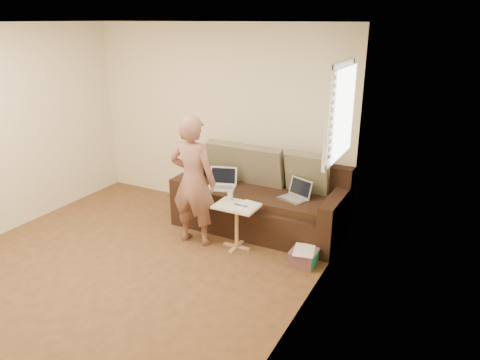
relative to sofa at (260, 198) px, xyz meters
The scene contains 17 objects.
floor 2.04m from the sofa, 116.89° to the right, with size 4.50×4.50×0.00m, color #4B331C.
ceiling 2.95m from the sofa, 116.89° to the right, with size 4.50×4.50×0.00m, color white.
wall_back 1.34m from the sofa, 152.18° to the left, with size 4.00×4.00×0.00m, color beige.
wall_right 2.26m from the sofa, 58.21° to the right, with size 4.50×4.50×0.00m, color beige.
window_blinds 1.67m from the sofa, 14.68° to the right, with size 0.12×0.88×1.08m, color white, non-canonical shape.
sofa is the anchor object (origin of this frame).
pillow_left 0.74m from the sofa, 159.26° to the left, with size 0.55×0.14×0.55m, color #65654A, non-canonical shape.
pillow_mid 0.42m from the sofa, 104.59° to the left, with size 0.55×0.14×0.55m, color brown, non-canonical shape.
pillow_right 0.70m from the sofa, 22.45° to the left, with size 0.55×0.14×0.55m, color #65654A, non-canonical shape.
laptop_silver 0.50m from the sofa, ahead, with size 0.34×0.25×0.23m, color #B7BABC, non-canonical shape.
laptop_white 0.53m from the sofa, 163.68° to the right, with size 0.36×0.26×0.26m, color white, non-canonical shape.
person 0.99m from the sofa, 127.16° to the right, with size 0.59×0.40×1.61m, color brown.
side_table 0.64m from the sofa, 91.39° to the right, with size 0.51×0.36×0.56m, color silver, non-canonical shape.
drinking_glass 0.58m from the sofa, 106.91° to the right, with size 0.07×0.07×0.12m, color silver, non-canonical shape.
scissors 0.65m from the sofa, 85.74° to the right, with size 0.18×0.10×0.02m, color silver, non-canonical shape.
paper_on_table 0.61m from the sofa, 81.27° to the right, with size 0.21×0.30×0.00m, color white, non-canonical shape.
striped_box 1.11m from the sofa, 36.78° to the right, with size 0.29×0.29×0.18m, color #BD1C48, non-canonical shape.
Camera 1 is at (3.16, -3.14, 2.64)m, focal length 33.41 mm.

